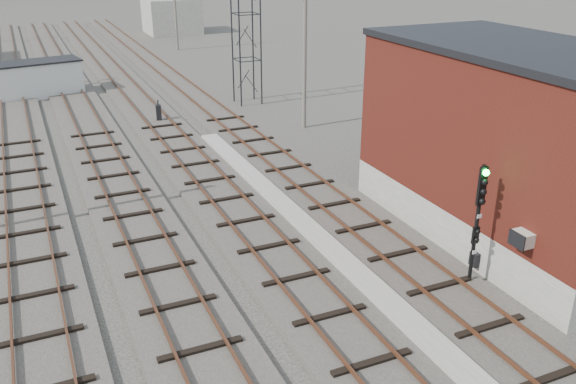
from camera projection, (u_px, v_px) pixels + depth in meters
ground at (110, 51)px, 61.47m from camera, size 320.00×320.00×0.00m
track_right at (190, 93)px, 44.69m from camera, size 3.20×90.00×0.39m
track_mid_right at (136, 98)px, 43.19m from camera, size 3.20×90.00×0.39m
track_mid_left at (77, 104)px, 41.68m from camera, size 3.20×90.00×0.39m
track_left at (14, 110)px, 40.18m from camera, size 3.20×90.00×0.39m
platform_curb at (320, 241)px, 22.88m from camera, size 0.90×28.00×0.26m
brick_building at (515, 144)px, 22.47m from camera, size 6.54×12.20×7.22m
utility_pole_right_a at (305, 47)px, 35.12m from camera, size 1.80×0.24×9.00m
utility_pole_right_b at (175, 1)px, 60.37m from camera, size 1.80×0.24×9.00m
shed_right at (172, 16)px, 72.50m from camera, size 6.00×6.00×4.00m
signal_mast at (478, 216)px, 19.24m from camera, size 0.40×0.42×4.26m
switch_stand at (159, 113)px, 37.58m from camera, size 0.36×0.36×1.37m
site_trailer at (38, 79)px, 43.66m from camera, size 6.40×3.63×2.54m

